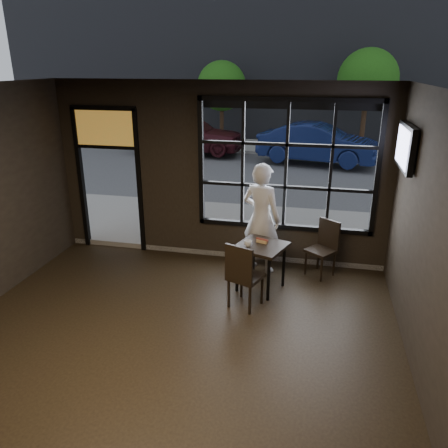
% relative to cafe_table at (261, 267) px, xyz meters
% --- Properties ---
extents(floor, '(6.00, 7.00, 0.02)m').
position_rel_cafe_table_xyz_m(floor, '(-0.95, -2.41, -0.40)').
color(floor, black).
rests_on(floor, ground).
extents(ceiling, '(6.00, 7.00, 0.02)m').
position_rel_cafe_table_xyz_m(ceiling, '(-0.95, -2.41, 2.82)').
color(ceiling, black).
rests_on(ceiling, ground).
extents(window_frame, '(3.06, 0.12, 2.28)m').
position_rel_cafe_table_xyz_m(window_frame, '(0.25, 1.09, 1.41)').
color(window_frame, black).
rests_on(window_frame, ground).
extents(stained_transom, '(1.20, 0.06, 0.70)m').
position_rel_cafe_table_xyz_m(stained_transom, '(-3.05, 1.09, 1.96)').
color(stained_transom, orange).
rests_on(stained_transom, ground).
extents(street_asphalt, '(60.00, 41.00, 0.04)m').
position_rel_cafe_table_xyz_m(street_asphalt, '(-0.95, 21.59, -0.41)').
color(street_asphalt, '#545456').
rests_on(street_asphalt, ground).
extents(cafe_table, '(0.91, 0.91, 0.77)m').
position_rel_cafe_table_xyz_m(cafe_table, '(0.00, 0.00, 0.00)').
color(cafe_table, black).
rests_on(cafe_table, floor).
extents(chair_near, '(0.58, 0.58, 1.04)m').
position_rel_cafe_table_xyz_m(chair_near, '(-0.14, -0.58, 0.13)').
color(chair_near, black).
rests_on(chair_near, floor).
extents(chair_window, '(0.59, 0.59, 0.97)m').
position_rel_cafe_table_xyz_m(chair_window, '(0.93, 0.70, 0.10)').
color(chair_window, black).
rests_on(chair_window, floor).
extents(man, '(0.82, 0.69, 1.93)m').
position_rel_cafe_table_xyz_m(man, '(-0.10, 0.69, 0.58)').
color(man, silver).
rests_on(man, floor).
extents(hotdog, '(0.22, 0.14, 0.06)m').
position_rel_cafe_table_xyz_m(hotdog, '(0.00, 0.09, 0.41)').
color(hotdog, tan).
rests_on(hotdog, cafe_table).
extents(cup, '(0.13, 0.13, 0.10)m').
position_rel_cafe_table_xyz_m(cup, '(-0.19, -0.11, 0.43)').
color(cup, silver).
rests_on(cup, cafe_table).
extents(tv, '(0.12, 1.08, 0.63)m').
position_rel_cafe_table_xyz_m(tv, '(1.98, 0.27, 1.95)').
color(tv, black).
rests_on(tv, wall_right).
extents(navy_car, '(4.39, 2.29, 1.38)m').
position_rel_cafe_table_xyz_m(navy_car, '(0.71, 9.51, 0.40)').
color(navy_car, '#101A46').
rests_on(navy_car, street_asphalt).
extents(maroon_car, '(4.38, 1.80, 1.48)m').
position_rel_cafe_table_xyz_m(maroon_car, '(-4.35, 10.41, 0.46)').
color(maroon_car, '#41141B').
rests_on(maroon_car, street_asphalt).
extents(tree_left, '(2.10, 2.10, 3.58)m').
position_rel_cafe_table_xyz_m(tree_left, '(-3.53, 12.85, 2.13)').
color(tree_left, '#332114').
rests_on(tree_left, street_asphalt).
extents(tree_right, '(2.36, 2.36, 4.04)m').
position_rel_cafe_table_xyz_m(tree_right, '(2.43, 12.56, 2.46)').
color(tree_right, '#332114').
rests_on(tree_right, street_asphalt).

